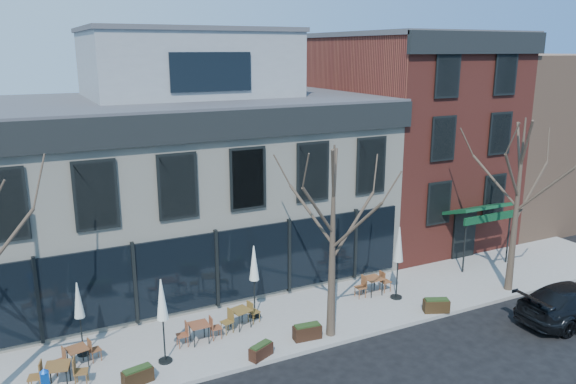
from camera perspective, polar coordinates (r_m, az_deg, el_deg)
name	(u,v)px	position (r m, az deg, el deg)	size (l,w,h in m)	color
ground	(217,312)	(23.40, -7.18, -11.96)	(120.00, 120.00, 0.00)	black
sidewalk_front	(313,315)	(22.79, 2.60, -12.40)	(33.50, 4.70, 0.15)	gray
corner_building	(179,174)	(26.47, -11.03, 1.85)	(18.39, 10.39, 11.10)	beige
red_brick_building	(405,136)	(32.10, 11.82, 5.63)	(8.20, 11.78, 11.18)	maroon
bg_building	(518,133)	(39.79, 22.31, 5.58)	(12.00, 12.00, 10.00)	#8C664C
tree_mid	(333,240)	(19.83, 4.58, -4.93)	(3.50, 3.55, 7.04)	#382B21
tree_right	(517,204)	(25.44, 22.25, -1.10)	(3.72, 3.77, 7.48)	#382B21
parked_sedan	(576,303)	(24.92, 27.18, -9.96)	(2.07, 5.09, 1.48)	black
cafe_set_0	(58,374)	(19.45, -22.31, -16.71)	(1.84, 0.86, 0.94)	brown
cafe_set_1	(77,355)	(20.38, -20.60, -15.23)	(1.61, 0.75, 0.82)	brown
cafe_set_2	(199,331)	(20.78, -9.01, -13.75)	(1.66, 0.67, 0.87)	brown
cafe_set_3	(241,316)	(21.59, -4.84, -12.46)	(1.73, 0.85, 0.89)	brown
cafe_set_5	(373,284)	(24.45, 8.64, -9.21)	(1.76, 0.72, 0.93)	brown
umbrella_0	(79,304)	(20.41, -20.50, -10.64)	(0.42, 0.42, 2.65)	black
umbrella_1	(162,304)	(19.10, -12.68, -11.06)	(0.47, 0.47, 2.96)	black
umbrella_2	(254,267)	(21.72, -3.47, -7.61)	(0.47, 0.47, 2.92)	black
umbrella_4	(399,248)	(23.63, 11.17, -5.63)	(0.50, 0.50, 3.13)	black
planter_0	(138,376)	(19.03, -15.03, -17.57)	(1.01, 0.56, 0.53)	black
planter_1	(261,351)	(19.77, -2.76, -15.80)	(0.96, 0.69, 0.50)	#321A10
planter_2	(307,332)	(20.85, 1.96, -13.99)	(1.05, 0.51, 0.57)	black
planter_3	(436,305)	(23.50, 14.83, -11.06)	(1.09, 0.77, 0.57)	#312110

